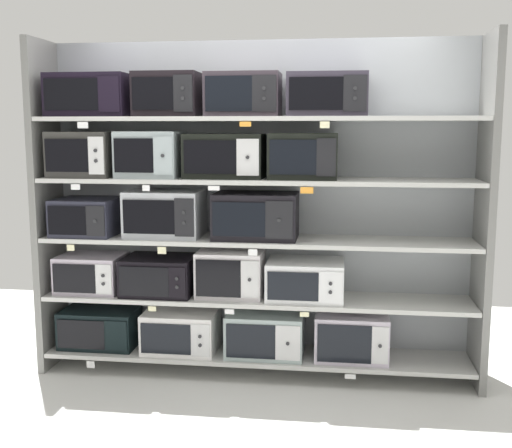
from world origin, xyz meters
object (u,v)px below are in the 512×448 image
(microwave_5, at_px, (160,275))
(microwave_10, at_px, (255,216))
(microwave_12, at_px, (151,154))
(microwave_16, at_px, (168,95))
(microwave_1, at_px, (181,330))
(microwave_3, at_px, (351,335))
(microwave_15, at_px, (92,96))
(microwave_0, at_px, (100,328))
(microwave_8, at_px, (88,216))
(microwave_2, at_px, (265,333))
(microwave_14, at_px, (303,156))
(microwave_18, at_px, (327,95))
(microwave_11, at_px, (86,154))
(microwave_17, at_px, (243,95))
(microwave_9, at_px, (165,214))
(microwave_6, at_px, (230,273))
(microwave_4, at_px, (92,273))
(microwave_13, at_px, (225,156))
(microwave_7, at_px, (305,280))

(microwave_5, distance_m, microwave_10, 0.83)
(microwave_12, relative_size, microwave_16, 0.98)
(microwave_1, xyz_separation_m, microwave_5, (-0.15, -0.00, 0.41))
(microwave_3, xyz_separation_m, microwave_12, (-1.42, 0.00, 1.26))
(microwave_15, xyz_separation_m, microwave_16, (0.56, -0.00, 0.00))
(microwave_0, bearing_deg, microwave_5, -0.02)
(microwave_3, bearing_deg, microwave_8, 179.99)
(microwave_1, relative_size, microwave_2, 0.96)
(microwave_0, xyz_separation_m, microwave_3, (1.85, -0.00, 0.02))
(microwave_14, xyz_separation_m, microwave_18, (0.16, -0.00, 0.41))
(microwave_8, relative_size, microwave_11, 0.99)
(microwave_5, distance_m, microwave_12, 0.87)
(microwave_18, bearing_deg, microwave_17, -179.98)
(microwave_9, bearing_deg, microwave_3, -0.02)
(microwave_18, bearing_deg, microwave_2, -179.98)
(microwave_3, relative_size, microwave_9, 0.96)
(microwave_1, xyz_separation_m, microwave_6, (0.37, -0.00, 0.44))
(microwave_10, distance_m, microwave_15, 1.43)
(microwave_1, xyz_separation_m, microwave_12, (-0.20, 0.00, 1.28))
(microwave_3, bearing_deg, microwave_0, 179.99)
(microwave_16, bearing_deg, microwave_5, -179.82)
(microwave_9, distance_m, microwave_16, 0.83)
(microwave_3, bearing_deg, microwave_4, 179.99)
(microwave_5, distance_m, microwave_18, 1.74)
(microwave_18, bearing_deg, microwave_0, -180.00)
(microwave_1, bearing_deg, microwave_11, 179.99)
(microwave_8, bearing_deg, microwave_15, 0.17)
(microwave_9, height_order, microwave_18, microwave_18)
(microwave_11, distance_m, microwave_13, 1.01)
(microwave_5, relative_size, microwave_16, 1.15)
(microwave_9, relative_size, microwave_15, 0.94)
(microwave_6, height_order, microwave_13, microwave_13)
(microwave_0, xyz_separation_m, microwave_12, (0.42, 0.00, 1.28))
(microwave_7, distance_m, microwave_16, 1.60)
(microwave_7, distance_m, microwave_9, 1.10)
(microwave_1, height_order, microwave_10, microwave_10)
(microwave_5, xyz_separation_m, microwave_15, (-0.46, 0.00, 1.28))
(microwave_14, xyz_separation_m, microwave_16, (-0.94, 0.00, 0.42))
(microwave_3, xyz_separation_m, microwave_13, (-0.90, 0.00, 1.25))
(microwave_12, bearing_deg, microwave_2, -0.02)
(microwave_5, distance_m, microwave_9, 0.45)
(microwave_6, bearing_deg, microwave_11, 179.98)
(microwave_2, xyz_separation_m, microwave_7, (0.28, 0.00, 0.40))
(microwave_11, relative_size, microwave_12, 1.03)
(microwave_12, bearing_deg, microwave_15, 180.00)
(microwave_16, bearing_deg, microwave_12, 179.99)
(microwave_7, bearing_deg, microwave_10, 179.99)
(microwave_9, height_order, microwave_11, microwave_11)
(microwave_6, bearing_deg, microwave_2, 0.03)
(microwave_8, bearing_deg, microwave_4, -0.30)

